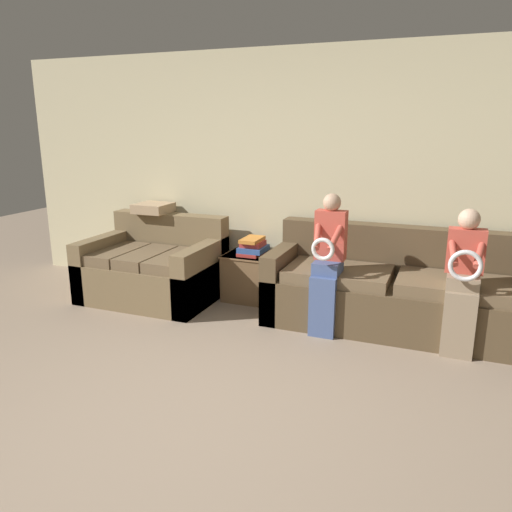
# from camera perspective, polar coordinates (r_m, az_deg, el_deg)

# --- Properties ---
(ground_plane) EXTENTS (14.00, 14.00, 0.00)m
(ground_plane) POSITION_cam_1_polar(r_m,az_deg,el_deg) (3.12, -11.65, -20.89)
(ground_plane) COLOR gray
(wall_back) EXTENTS (6.77, 0.06, 2.55)m
(wall_back) POSITION_cam_1_polar(r_m,az_deg,el_deg) (5.19, 5.20, 8.88)
(wall_back) COLOR beige
(wall_back) RESTS_ON ground_plane
(couch_main) EXTENTS (2.29, 0.87, 0.88)m
(couch_main) POSITION_cam_1_polar(r_m,az_deg,el_deg) (4.73, 15.54, -4.03)
(couch_main) COLOR brown
(couch_main) RESTS_ON ground_plane
(couch_side) EXTENTS (1.35, 0.99, 0.85)m
(couch_side) POSITION_cam_1_polar(r_m,az_deg,el_deg) (5.43, -11.53, -1.52)
(couch_side) COLOR brown
(couch_side) RESTS_ON ground_plane
(child_left_seated) EXTENTS (0.27, 0.37, 1.23)m
(child_left_seated) POSITION_cam_1_polar(r_m,az_deg,el_deg) (4.38, 8.19, -0.30)
(child_left_seated) COLOR #475B8E
(child_left_seated) RESTS_ON ground_plane
(child_right_seated) EXTENTS (0.29, 0.37, 1.17)m
(child_right_seated) POSITION_cam_1_polar(r_m,az_deg,el_deg) (4.28, 22.62, -2.10)
(child_right_seated) COLOR gray
(child_right_seated) RESTS_ON ground_plane
(side_shelf) EXTENTS (0.58, 0.46, 0.49)m
(side_shelf) POSITION_cam_1_polar(r_m,az_deg,el_deg) (5.27, -0.38, -2.33)
(side_shelf) COLOR brown
(side_shelf) RESTS_ON ground_plane
(book_stack) EXTENTS (0.26, 0.31, 0.18)m
(book_stack) POSITION_cam_1_polar(r_m,az_deg,el_deg) (5.18, -0.39, 1.07)
(book_stack) COLOR #BC3833
(book_stack) RESTS_ON side_shelf
(throw_pillow) EXTENTS (0.37, 0.37, 0.10)m
(throw_pillow) POSITION_cam_1_polar(r_m,az_deg,el_deg) (5.70, -11.65, 5.40)
(throw_pillow) COLOR tan
(throw_pillow) RESTS_ON couch_side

